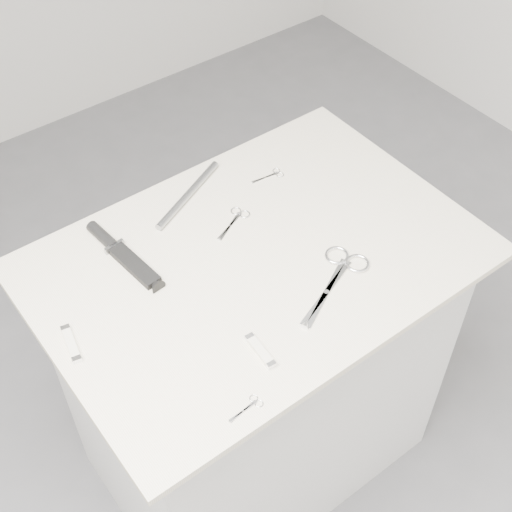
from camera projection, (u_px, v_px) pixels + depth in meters
ground at (256, 450)px, 2.31m from camera, size 4.00×4.00×0.01m
plinth at (256, 372)px, 1.97m from camera, size 0.90×0.60×0.90m
display_board at (256, 259)px, 1.63m from camera, size 1.00×0.70×0.02m
large_shears at (340, 271)px, 1.59m from camera, size 0.24×0.16×0.01m
embroidery_scissors_a at (236, 219)px, 1.71m from camera, size 0.12×0.08×0.00m
embroidery_scissors_b at (272, 175)px, 1.82m from camera, size 0.09×0.04×0.00m
tiny_scissors at (249, 407)px, 1.36m from camera, size 0.08×0.03×0.00m
sheathed_knife at (120, 251)px, 1.63m from camera, size 0.07×0.25×0.03m
pocket_knife_a at (260, 351)px, 1.44m from camera, size 0.03×0.09×0.01m
pocket_knife_b at (71, 343)px, 1.45m from camera, size 0.04×0.10×0.01m
metal_rail at (188, 194)px, 1.76m from camera, size 0.25×0.13×0.02m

